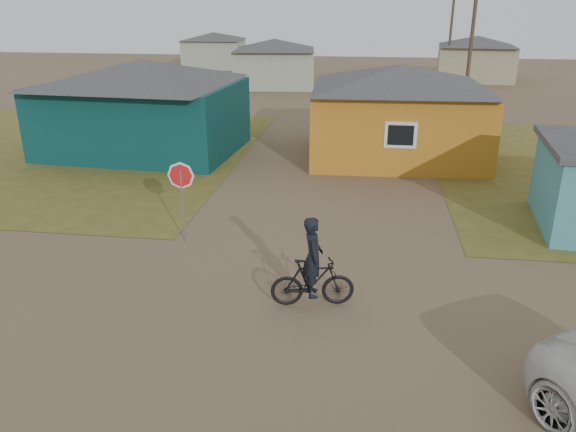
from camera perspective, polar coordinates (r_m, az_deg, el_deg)
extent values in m
plane|color=brown|center=(11.86, 0.98, -11.25)|extent=(120.00, 120.00, 0.00)
cube|color=olive|center=(28.24, -25.00, 6.15)|extent=(20.00, 18.00, 0.00)
cube|color=#093131|center=(25.83, -14.44, 9.64)|extent=(8.40, 6.54, 3.00)
pyramid|color=#373739|center=(25.53, -14.85, 14.03)|extent=(8.93, 7.08, 1.00)
cube|color=#BA741C|center=(24.47, 11.01, 9.30)|extent=(7.21, 6.24, 3.00)
pyramid|color=#373739|center=(24.16, 11.34, 13.83)|extent=(7.72, 6.76, 0.90)
cube|color=silver|center=(21.48, 11.37, 8.07)|extent=(1.20, 0.06, 1.00)
cube|color=black|center=(21.45, 11.38, 8.05)|extent=(0.95, 0.04, 0.75)
cube|color=#949F89|center=(44.81, -1.37, 14.76)|extent=(6.49, 5.60, 2.80)
pyramid|color=#373739|center=(44.64, -1.39, 17.06)|extent=(7.04, 6.15, 0.80)
cube|color=gray|center=(50.96, 18.48, 14.50)|extent=(6.41, 5.50, 2.80)
pyramid|color=#373739|center=(50.82, 18.72, 16.51)|extent=(6.95, 6.05, 0.80)
cube|color=#949F89|center=(58.19, -7.50, 16.01)|extent=(5.75, 5.28, 2.70)
pyramid|color=#373739|center=(58.07, -7.58, 17.68)|extent=(6.28, 5.81, 0.70)
cylinder|color=#47372B|center=(32.47, 18.07, 15.98)|extent=(0.20, 0.20, 8.00)
cylinder|color=#47372B|center=(48.42, 16.21, 17.55)|extent=(0.20, 0.20, 8.00)
cylinder|color=gray|center=(15.69, -10.62, 0.94)|extent=(0.06, 0.06, 2.07)
imported|color=black|center=(12.41, 2.50, -6.75)|extent=(1.91, 0.85, 1.11)
imported|color=black|center=(12.13, 2.55, -4.16)|extent=(0.55, 0.73, 1.82)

